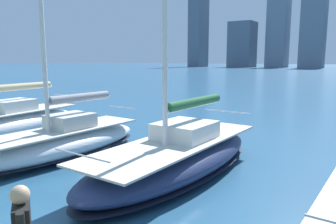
{
  "coord_description": "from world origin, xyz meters",
  "views": [
    {
      "loc": [
        -5.61,
        1.7,
        3.8
      ],
      "look_at": [
        0.0,
        -6.55,
        2.2
      ],
      "focal_mm": 35.0,
      "sensor_mm": 36.0,
      "label": 1
    }
  ],
  "objects": [
    {
      "name": "sailboat_forest",
      "position": [
        0.05,
        -7.15,
        0.67
      ],
      "size": [
        2.99,
        8.7,
        12.27
      ],
      "color": "navy",
      "rests_on": "ground"
    },
    {
      "name": "sailboat_tan",
      "position": [
        9.59,
        -6.7,
        0.74
      ],
      "size": [
        3.13,
        8.71,
        10.46
      ],
      "color": "white",
      "rests_on": "ground"
    },
    {
      "name": "sailboat_grey",
      "position": [
        4.87,
        -6.31,
        0.66
      ],
      "size": [
        2.53,
        7.59,
        10.46
      ],
      "color": "silver",
      "rests_on": "ground"
    }
  ]
}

